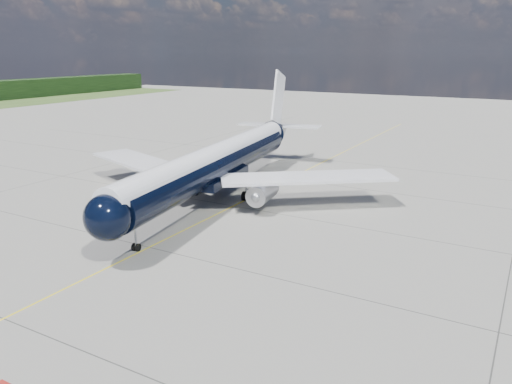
% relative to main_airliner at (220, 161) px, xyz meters
% --- Properties ---
extents(ground, '(320.00, 320.00, 0.00)m').
position_rel_main_airliner_xyz_m(ground, '(3.41, 2.51, -4.67)').
color(ground, gray).
rests_on(ground, ground).
extents(taxiway_centerline, '(0.16, 160.00, 0.01)m').
position_rel_main_airliner_xyz_m(taxiway_centerline, '(3.41, -2.49, -4.67)').
color(taxiway_centerline, yellow).
rests_on(taxiway_centerline, ground).
extents(main_airliner, '(42.30, 51.96, 15.05)m').
position_rel_main_airliner_xyz_m(main_airliner, '(0.00, 0.00, 0.00)').
color(main_airliner, black).
rests_on(main_airliner, ground).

